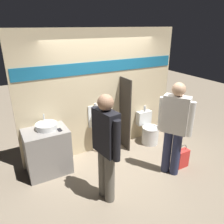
{
  "coord_description": "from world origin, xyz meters",
  "views": [
    {
      "loc": [
        -2.05,
        -3.53,
        2.76
      ],
      "look_at": [
        0.0,
        0.17,
        1.05
      ],
      "focal_mm": 35.0,
      "sensor_mm": 36.0,
      "label": 1
    }
  ],
  "objects_px": {
    "shopping_bag": "(182,158)",
    "toilet": "(149,131)",
    "sink_basin": "(46,126)",
    "person_in_vest": "(106,145)",
    "urinal_near_counter": "(97,121)",
    "person_with_lanyard": "(174,126)",
    "cell_phone": "(60,130)"
  },
  "relations": [
    {
      "from": "toilet",
      "to": "person_with_lanyard",
      "type": "distance_m",
      "value": 1.42
    },
    {
      "from": "cell_phone",
      "to": "urinal_near_counter",
      "type": "bearing_deg",
      "value": 17.64
    },
    {
      "from": "urinal_near_counter",
      "to": "toilet",
      "type": "bearing_deg",
      "value": -8.47
    },
    {
      "from": "sink_basin",
      "to": "person_in_vest",
      "type": "xyz_separation_m",
      "value": [
        0.62,
        -1.24,
        0.05
      ]
    },
    {
      "from": "sink_basin",
      "to": "person_in_vest",
      "type": "distance_m",
      "value": 1.39
    },
    {
      "from": "sink_basin",
      "to": "toilet",
      "type": "distance_m",
      "value": 2.51
    },
    {
      "from": "person_in_vest",
      "to": "person_with_lanyard",
      "type": "height_order",
      "value": "person_in_vest"
    },
    {
      "from": "sink_basin",
      "to": "person_with_lanyard",
      "type": "height_order",
      "value": "person_with_lanyard"
    },
    {
      "from": "urinal_near_counter",
      "to": "person_with_lanyard",
      "type": "distance_m",
      "value": 1.66
    },
    {
      "from": "person_with_lanyard",
      "to": "shopping_bag",
      "type": "height_order",
      "value": "person_with_lanyard"
    },
    {
      "from": "person_in_vest",
      "to": "person_with_lanyard",
      "type": "relative_size",
      "value": 1.0
    },
    {
      "from": "person_in_vest",
      "to": "urinal_near_counter",
      "type": "bearing_deg",
      "value": -28.18
    },
    {
      "from": "person_with_lanyard",
      "to": "toilet",
      "type": "bearing_deg",
      "value": -48.48
    },
    {
      "from": "person_with_lanyard",
      "to": "urinal_near_counter",
      "type": "bearing_deg",
      "value": 3.61
    },
    {
      "from": "sink_basin",
      "to": "shopping_bag",
      "type": "relative_size",
      "value": 0.79
    },
    {
      "from": "toilet",
      "to": "shopping_bag",
      "type": "height_order",
      "value": "toilet"
    },
    {
      "from": "sink_basin",
      "to": "cell_phone",
      "type": "height_order",
      "value": "sink_basin"
    },
    {
      "from": "urinal_near_counter",
      "to": "person_with_lanyard",
      "type": "height_order",
      "value": "person_with_lanyard"
    },
    {
      "from": "shopping_bag",
      "to": "toilet",
      "type": "bearing_deg",
      "value": 88.24
    },
    {
      "from": "person_with_lanyard",
      "to": "shopping_bag",
      "type": "relative_size",
      "value": 3.58
    },
    {
      "from": "cell_phone",
      "to": "shopping_bag",
      "type": "height_order",
      "value": "cell_phone"
    },
    {
      "from": "sink_basin",
      "to": "person_with_lanyard",
      "type": "relative_size",
      "value": 0.22
    },
    {
      "from": "toilet",
      "to": "person_with_lanyard",
      "type": "bearing_deg",
      "value": -107.72
    },
    {
      "from": "urinal_near_counter",
      "to": "toilet",
      "type": "height_order",
      "value": "urinal_near_counter"
    },
    {
      "from": "toilet",
      "to": "sink_basin",
      "type": "bearing_deg",
      "value": 178.05
    },
    {
      "from": "cell_phone",
      "to": "toilet",
      "type": "xyz_separation_m",
      "value": [
        2.22,
        0.1,
        -0.61
      ]
    },
    {
      "from": "sink_basin",
      "to": "urinal_near_counter",
      "type": "xyz_separation_m",
      "value": [
        1.11,
        0.11,
        -0.17
      ]
    },
    {
      "from": "cell_phone",
      "to": "urinal_near_counter",
      "type": "relative_size",
      "value": 0.12
    },
    {
      "from": "shopping_bag",
      "to": "cell_phone",
      "type": "bearing_deg",
      "value": 154.22
    },
    {
      "from": "sink_basin",
      "to": "cell_phone",
      "type": "xyz_separation_m",
      "value": [
        0.2,
        -0.18,
        -0.05
      ]
    },
    {
      "from": "urinal_near_counter",
      "to": "person_in_vest",
      "type": "height_order",
      "value": "person_in_vest"
    },
    {
      "from": "urinal_near_counter",
      "to": "toilet",
      "type": "distance_m",
      "value": 1.41
    }
  ]
}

